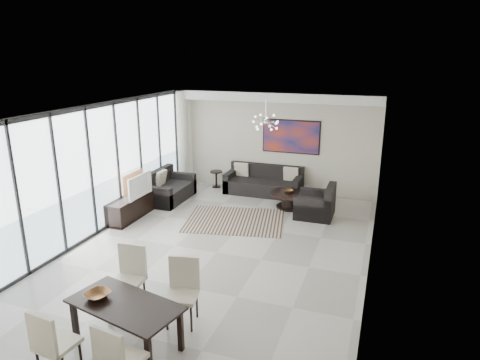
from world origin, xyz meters
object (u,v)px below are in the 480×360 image
at_px(television, 137,186).
at_px(tv_console, 133,206).
at_px(sofa_main, 264,184).
at_px(coffee_table, 291,199).
at_px(dining_table, 125,309).

bearing_deg(television, tv_console, 89.82).
height_order(sofa_main, tv_console, sofa_main).
xyz_separation_m(sofa_main, television, (-2.43, -2.87, 0.56)).
bearing_deg(sofa_main, coffee_table, -42.11).
distance_m(sofa_main, tv_console, 3.86).
relative_size(coffee_table, dining_table, 0.63).
height_order(sofa_main, dining_table, sofa_main).
relative_size(television, dining_table, 0.56).
relative_size(sofa_main, tv_console, 1.26).
bearing_deg(dining_table, coffee_table, 81.65).
distance_m(sofa_main, dining_table, 7.18).
bearing_deg(tv_console, dining_table, -58.08).
bearing_deg(dining_table, sofa_main, 90.76).
height_order(tv_console, dining_table, dining_table).
height_order(television, dining_table, television).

